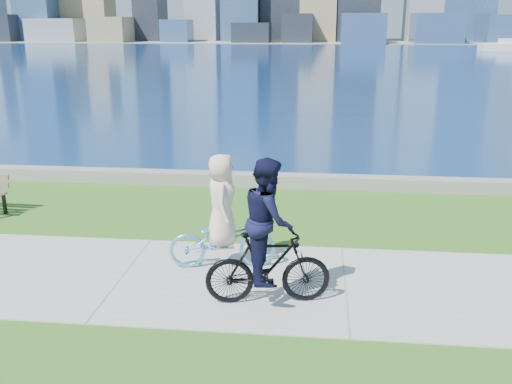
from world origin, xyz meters
TOP-DOWN VIEW (x-y plane):
  - ground at (0.00, 0.00)m, footprint 320.00×320.00m
  - concrete_path at (0.00, 0.00)m, footprint 80.00×3.50m
  - seawall at (0.00, 6.20)m, footprint 90.00×0.50m
  - bay_water at (0.00, 72.00)m, footprint 320.00×131.00m
  - far_shore at (0.00, 130.00)m, footprint 320.00×30.00m
  - cyclist_woman at (1.74, 0.59)m, footprint 1.01×2.08m
  - cyclist_man at (2.71, -0.75)m, footprint 0.92×2.10m

SIDE VIEW (x-z plane):
  - ground at x=0.00m, z-range 0.00..0.00m
  - bay_water at x=0.00m, z-range 0.00..0.01m
  - concrete_path at x=0.00m, z-range 0.00..0.02m
  - far_shore at x=0.00m, z-range 0.00..0.12m
  - seawall at x=0.00m, z-range 0.00..0.35m
  - cyclist_woman at x=1.74m, z-range -0.26..1.91m
  - cyclist_man at x=2.71m, z-range -0.18..2.25m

